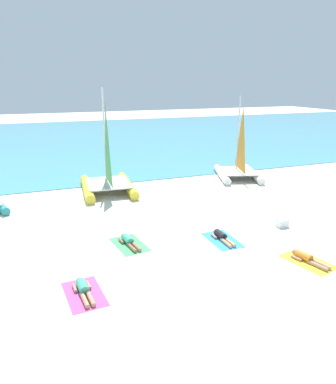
% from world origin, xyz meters
% --- Properties ---
extents(ground_plane, '(120.00, 120.00, 0.00)m').
position_xyz_m(ground_plane, '(0.00, 10.00, 0.00)').
color(ground_plane, silver).
extents(ocean_water, '(120.00, 40.00, 0.05)m').
position_xyz_m(ocean_water, '(0.00, 31.81, 0.03)').
color(ocean_water, '#4C9EB7').
rests_on(ocean_water, ground).
extents(sailboat_white, '(3.84, 4.79, 5.43)m').
position_xyz_m(sailboat_white, '(7.09, 10.38, 0.81)').
color(sailboat_white, white).
rests_on(sailboat_white, ground).
extents(sailboat_yellow, '(3.33, 4.85, 6.03)m').
position_xyz_m(sailboat_yellow, '(-1.89, 10.34, 0.90)').
color(sailboat_yellow, yellow).
rests_on(sailboat_yellow, ground).
extents(towel_leftmost, '(1.24, 1.98, 0.01)m').
position_xyz_m(towel_leftmost, '(-4.96, -0.27, 0.01)').
color(towel_leftmost, '#D84C99').
rests_on(towel_leftmost, ground).
extents(sunbather_leftmost, '(0.57, 1.57, 0.30)m').
position_xyz_m(sunbather_leftmost, '(-4.97, -0.21, 0.13)').
color(sunbather_leftmost, '#3FB28C').
rests_on(sunbather_leftmost, towel_leftmost).
extents(towel_center_left, '(1.34, 2.03, 0.01)m').
position_xyz_m(towel_center_left, '(-2.69, 2.70, 0.01)').
color(towel_center_left, '#4CB266').
rests_on(towel_center_left, ground).
extents(sunbather_center_left, '(0.61, 1.57, 0.30)m').
position_xyz_m(sunbather_center_left, '(-2.70, 2.77, 0.13)').
color(sunbather_center_left, '#3FB28C').
rests_on(sunbather_center_left, towel_center_left).
extents(towel_center_right, '(1.11, 1.91, 0.01)m').
position_xyz_m(towel_center_right, '(1.05, 1.73, 0.01)').
color(towel_center_right, '#338CD8').
rests_on(towel_center_right, ground).
extents(sunbather_center_right, '(0.54, 1.56, 0.30)m').
position_xyz_m(sunbather_center_right, '(1.05, 1.79, 0.13)').
color(sunbather_center_right, black).
rests_on(sunbather_center_right, towel_center_right).
extents(towel_rightmost, '(1.49, 2.10, 0.01)m').
position_xyz_m(towel_rightmost, '(3.03, -1.10, 0.01)').
color(towel_rightmost, yellow).
rests_on(towel_rightmost, ground).
extents(sunbather_rightmost, '(0.73, 1.56, 0.30)m').
position_xyz_m(sunbather_rightmost, '(3.01, -1.03, 0.13)').
color(sunbather_rightmost, orange).
rests_on(sunbather_rightmost, towel_rightmost).
extents(cooler_box, '(0.50, 0.36, 0.36)m').
position_xyz_m(cooler_box, '(4.30, 2.05, 0.18)').
color(cooler_box, white).
rests_on(cooler_box, ground).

